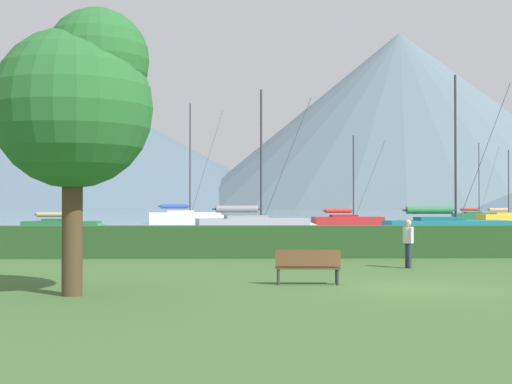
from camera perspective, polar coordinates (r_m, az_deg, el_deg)
The scene contains 15 objects.
ground_plane at distance 19.64m, azimuth 11.73°, elevation -7.29°, with size 1000.00×1000.00×0.00m, color #3D602D.
harbor_water at distance 156.08m, azimuth 0.10°, elevation -1.73°, with size 320.00×246.00×0.00m, color slate.
hedge_line at distance 30.37m, azimuth 6.95°, elevation -3.82°, with size 80.00×1.20×1.30m, color #284C23.
sailboat_slip_0 at distance 68.19m, azimuth 7.18°, elevation -2.24°, with size 7.50×2.76×8.49m.
sailboat_slip_4 at distance 57.48m, azimuth -14.70°, elevation -2.52°, with size 6.58×2.18×9.47m.
sailboat_slip_5 at distance 82.67m, azimuth -5.50°, elevation -1.90°, with size 9.25×3.82×13.44m.
sailboat_slip_7 at distance 50.59m, azimuth -0.18°, elevation -2.59°, with size 8.88×3.74×10.07m.
sailboat_slip_9 at distance 46.83m, azimuth 14.59°, elevation -2.70°, with size 8.62×2.85×10.14m.
sailboat_slip_10 at distance 91.50m, azimuth 18.71°, elevation -1.87°, with size 7.34×3.39×8.53m.
sailboat_slip_12 at distance 103.74m, azimuth 16.64°, elevation -1.77°, with size 6.86×2.06×10.46m.
park_bench_near_path at distance 20.04m, azimuth 4.02°, elevation -5.64°, with size 1.77×0.56×0.95m.
person_standing_walker at distance 25.61m, azimuth 11.68°, elevation -3.61°, with size 0.36×0.56×1.65m.
park_tree at distance 18.25m, azimuth -13.59°, elevation 6.99°, with size 3.84×3.84×6.87m.
distant_hill_west_ridge at distance 344.86m, azimuth 11.06°, elevation 5.44°, with size 197.41×197.41×80.65m, color slate.
distant_hill_central_peak at distance 392.82m, azimuth -17.33°, elevation 4.23°, with size 281.70×281.70×74.41m, color #4C6070.
Camera 1 is at (-4.48, -19.00, 2.18)m, focal length 51.78 mm.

